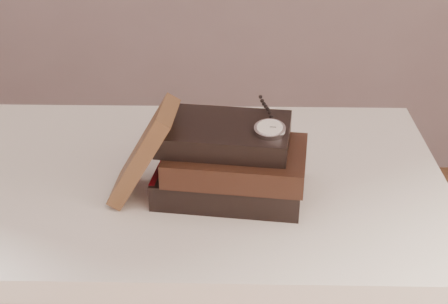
{
  "coord_description": "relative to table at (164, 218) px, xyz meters",
  "views": [
    {
      "loc": [
        0.13,
        -0.66,
        1.33
      ],
      "look_at": [
        0.11,
        0.3,
        0.82
      ],
      "focal_mm": 52.52,
      "sensor_mm": 36.0,
      "label": 1
    }
  ],
  "objects": [
    {
      "name": "book_stack",
      "position": [
        0.12,
        -0.06,
        0.15
      ],
      "size": [
        0.26,
        0.2,
        0.12
      ],
      "color": "black",
      "rests_on": "table"
    },
    {
      "name": "eyeglasses",
      "position": [
        0.05,
        0.04,
        0.16
      ],
      "size": [
        0.11,
        0.13,
        0.05
      ],
      "color": "silver",
      "rests_on": "book_stack"
    },
    {
      "name": "pocket_watch",
      "position": [
        0.18,
        -0.07,
        0.22
      ],
      "size": [
        0.06,
        0.15,
        0.02
      ],
      "color": "silver",
      "rests_on": "book_stack"
    },
    {
      "name": "table",
      "position": [
        0.0,
        0.0,
        0.0
      ],
      "size": [
        1.0,
        0.6,
        0.75
      ],
      "color": "white",
      "rests_on": "ground"
    },
    {
      "name": "journal",
      "position": [
        -0.02,
        -0.07,
        0.17
      ],
      "size": [
        0.12,
        0.12,
        0.17
      ],
      "primitive_type": "cube",
      "rotation": [
        0.0,
        0.53,
        -0.06
      ],
      "color": "#442B1A",
      "rests_on": "table"
    }
  ]
}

